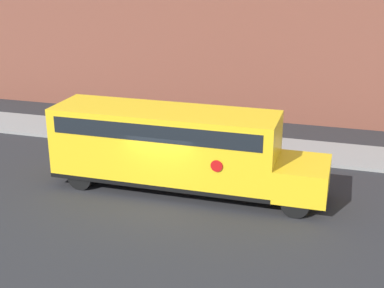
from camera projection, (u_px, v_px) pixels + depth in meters
ground_plane at (163, 198)px, 20.38m from camera, size 60.00×60.00×0.00m
sidewalk_strip at (207, 142)px, 26.23m from camera, size 44.00×3.00×0.15m
building_backdrop at (238, 12)px, 30.22m from camera, size 32.00×4.00×11.36m
school_bus at (174, 145)px, 20.58m from camera, size 10.62×2.57×3.21m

